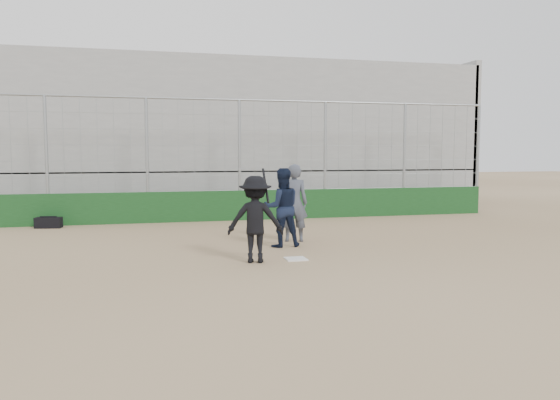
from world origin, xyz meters
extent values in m
plane|color=brown|center=(0.00, 0.00, 0.00)|extent=(90.00, 90.00, 0.00)
cube|color=white|center=(0.00, 0.00, 0.01)|extent=(0.44, 0.44, 0.02)
cube|color=#123A16|center=(0.00, 7.00, 0.50)|extent=(18.00, 0.25, 1.00)
cylinder|color=gray|center=(0.00, 7.00, 2.00)|extent=(0.10, 0.10, 4.00)
cylinder|color=gray|center=(9.00, 7.00, 2.00)|extent=(0.10, 0.10, 4.00)
cylinder|color=gray|center=(0.00, 7.00, 4.00)|extent=(18.00, 0.07, 0.07)
cube|color=gray|center=(0.00, 11.95, 0.80)|extent=(20.00, 6.70, 1.60)
cube|color=gray|center=(0.00, 11.95, 3.70)|extent=(20.00, 6.70, 4.20)
cube|color=gray|center=(10.00, 11.95, 2.90)|extent=(0.25, 6.70, 6.10)
cylinder|color=gray|center=(0.00, 15.10, 6.80)|extent=(20.00, 0.06, 0.06)
imported|color=black|center=(-0.89, -0.07, 0.89)|extent=(1.29, 0.93, 1.79)
cylinder|color=black|center=(-0.64, 0.08, 1.58)|extent=(0.07, 0.57, 0.71)
imported|color=black|center=(0.08, 1.55, 0.62)|extent=(0.98, 0.79, 1.24)
sphere|color=maroon|center=(0.08, 1.55, 1.13)|extent=(0.28, 0.28, 0.28)
imported|color=#444956|center=(0.58, 2.29, 0.89)|extent=(0.81, 0.63, 1.78)
cube|color=black|center=(-5.93, 6.45, 0.16)|extent=(0.80, 0.45, 0.32)
cylinder|color=black|center=(-5.93, 6.45, 0.34)|extent=(0.49, 0.13, 0.04)
camera|label=1|loc=(-3.08, -11.01, 2.27)|focal=35.00mm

